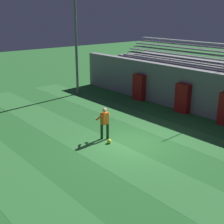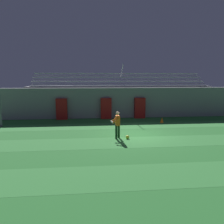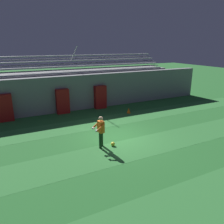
# 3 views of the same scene
# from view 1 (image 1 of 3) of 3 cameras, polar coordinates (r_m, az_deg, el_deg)

# --- Properties ---
(ground_plane) EXTENTS (80.00, 80.00, 0.00)m
(ground_plane) POSITION_cam_1_polar(r_m,az_deg,el_deg) (15.60, 3.67, -5.73)
(ground_plane) COLOR #286B2D
(turf_stripe_near) EXTENTS (28.00, 2.20, 0.01)m
(turf_stripe_near) POSITION_cam_1_polar(r_m,az_deg,el_deg) (12.66, -16.95, -12.52)
(turf_stripe_near) COLOR #337A38
(turf_stripe_near) RESTS_ON ground
(turf_stripe_mid) EXTENTS (28.00, 2.20, 0.01)m
(turf_stripe_mid) POSITION_cam_1_polar(r_m,az_deg,el_deg) (14.64, -0.89, -7.34)
(turf_stripe_mid) COLOR #337A38
(turf_stripe_mid) RESTS_ON ground
(turf_stripe_far) EXTENTS (28.00, 2.20, 0.01)m
(turf_stripe_far) POSITION_cam_1_polar(r_m,az_deg,el_deg) (17.52, 10.37, -3.26)
(turf_stripe_far) COLOR #337A38
(turf_stripe_far) RESTS_ON ground
(back_wall) EXTENTS (24.00, 0.60, 2.80)m
(back_wall) POSITION_cam_1_polar(r_m,az_deg,el_deg) (19.98, 17.42, 3.04)
(back_wall) COLOR gray
(back_wall) RESTS_ON ground
(padding_pillar_gate_left) EXTENTS (0.97, 0.44, 1.89)m
(padding_pillar_gate_left) POSITION_cam_1_polar(r_m,az_deg,el_deg) (20.51, 12.81, 2.48)
(padding_pillar_gate_left) COLOR maroon
(padding_pillar_gate_left) RESTS_ON ground
(padding_pillar_far_left) EXTENTS (0.97, 0.44, 1.89)m
(padding_pillar_far_left) POSITION_cam_1_polar(r_m,az_deg,el_deg) (23.04, 4.95, 4.55)
(padding_pillar_far_left) COLOR maroon
(padding_pillar_far_left) RESTS_ON ground
(floodlight_pole) EXTENTS (0.90, 0.36, 9.59)m
(floodlight_pole) POSITION_cam_1_polar(r_m,az_deg,el_deg) (24.16, -6.75, 17.03)
(floodlight_pole) COLOR slate
(floodlight_pole) RESTS_ON ground
(goalkeeper) EXTENTS (0.58, 0.60, 1.67)m
(goalkeeper) POSITION_cam_1_polar(r_m,az_deg,el_deg) (15.76, -1.40, -1.71)
(goalkeeper) COLOR #143319
(goalkeeper) RESTS_ON ground
(soccer_ball) EXTENTS (0.22, 0.22, 0.22)m
(soccer_ball) POSITION_cam_1_polar(r_m,az_deg,el_deg) (15.52, -0.50, -5.37)
(soccer_ball) COLOR yellow
(soccer_ball) RESTS_ON ground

